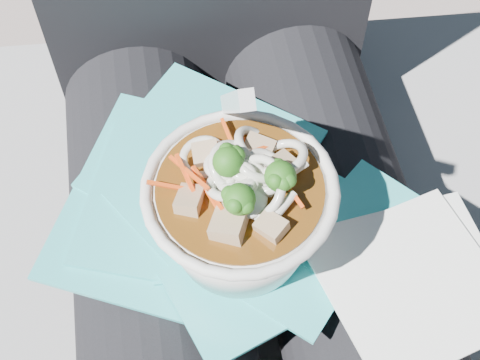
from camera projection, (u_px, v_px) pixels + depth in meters
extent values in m
cube|color=gray|center=(230.00, 265.00, 0.99)|extent=(1.03, 0.57, 0.46)
cylinder|color=black|center=(159.00, 279.00, 0.64)|extent=(0.16, 0.48, 0.16)
cylinder|color=black|center=(342.00, 250.00, 0.66)|extent=(0.16, 0.48, 0.16)
cube|color=#2AAFB2|center=(181.00, 205.00, 0.59)|extent=(0.27, 0.27, 0.00)
cube|color=#2AAFB2|center=(203.00, 158.00, 0.62)|extent=(0.24, 0.24, 0.00)
cube|color=#2AAFB2|center=(228.00, 198.00, 0.59)|extent=(0.15, 0.15, 0.00)
cube|color=#2AAFB2|center=(184.00, 202.00, 0.59)|extent=(0.21, 0.20, 0.00)
cube|color=#2AAFB2|center=(204.00, 197.00, 0.59)|extent=(0.18, 0.18, 0.00)
cube|color=#2AAFB2|center=(252.00, 284.00, 0.54)|extent=(0.15, 0.13, 0.00)
cube|color=#2AAFB2|center=(287.00, 232.00, 0.57)|extent=(0.20, 0.20, 0.00)
cube|color=#2AAFB2|center=(383.00, 244.00, 0.56)|extent=(0.17, 0.17, 0.00)
cube|color=white|center=(419.00, 277.00, 0.54)|extent=(0.14, 0.14, 0.00)
cube|color=white|center=(412.00, 283.00, 0.53)|extent=(0.16, 0.16, 0.00)
torus|color=white|center=(240.00, 189.00, 0.49)|extent=(0.15, 0.15, 0.01)
cylinder|color=#4D2A0B|center=(240.00, 191.00, 0.49)|extent=(0.13, 0.13, 0.01)
torus|color=beige|center=(224.00, 164.00, 0.49)|extent=(0.04, 0.04, 0.01)
torus|color=beige|center=(234.00, 167.00, 0.49)|extent=(0.04, 0.05, 0.04)
torus|color=beige|center=(258.00, 149.00, 0.51)|extent=(0.05, 0.06, 0.04)
torus|color=beige|center=(269.00, 180.00, 0.49)|extent=(0.04, 0.04, 0.03)
torus|color=beige|center=(241.00, 189.00, 0.49)|extent=(0.06, 0.06, 0.02)
torus|color=beige|center=(238.00, 181.00, 0.49)|extent=(0.05, 0.04, 0.04)
torus|color=beige|center=(243.00, 190.00, 0.49)|extent=(0.03, 0.04, 0.03)
torus|color=beige|center=(248.00, 167.00, 0.49)|extent=(0.04, 0.04, 0.02)
torus|color=beige|center=(281.00, 158.00, 0.49)|extent=(0.04, 0.04, 0.03)
torus|color=beige|center=(255.00, 166.00, 0.49)|extent=(0.04, 0.04, 0.03)
torus|color=beige|center=(256.00, 187.00, 0.48)|extent=(0.05, 0.06, 0.05)
torus|color=beige|center=(239.00, 181.00, 0.48)|extent=(0.04, 0.03, 0.03)
torus|color=beige|center=(231.00, 184.00, 0.48)|extent=(0.05, 0.05, 0.02)
torus|color=beige|center=(242.00, 191.00, 0.49)|extent=(0.06, 0.06, 0.04)
torus|color=beige|center=(263.00, 168.00, 0.49)|extent=(0.05, 0.05, 0.02)
torus|color=beige|center=(203.00, 157.00, 0.50)|extent=(0.05, 0.05, 0.01)
cylinder|color=beige|center=(266.00, 172.00, 0.49)|extent=(0.03, 0.03, 0.01)
cylinder|color=beige|center=(235.00, 196.00, 0.48)|extent=(0.02, 0.02, 0.01)
cylinder|color=beige|center=(285.00, 176.00, 0.49)|extent=(0.04, 0.02, 0.02)
cylinder|color=beige|center=(280.00, 211.00, 0.47)|extent=(0.03, 0.03, 0.01)
cylinder|color=#82AE54|center=(279.00, 185.00, 0.48)|extent=(0.01, 0.01, 0.01)
sphere|color=#174E11|center=(280.00, 176.00, 0.47)|extent=(0.02, 0.02, 0.02)
sphere|color=#174E11|center=(283.00, 183.00, 0.47)|extent=(0.01, 0.01, 0.01)
sphere|color=#174E11|center=(288.00, 180.00, 0.47)|extent=(0.01, 0.01, 0.01)
sphere|color=#174E11|center=(278.00, 166.00, 0.48)|extent=(0.01, 0.01, 0.01)
sphere|color=#174E11|center=(276.00, 181.00, 0.47)|extent=(0.01, 0.01, 0.01)
cylinder|color=#82AE54|center=(228.00, 171.00, 0.49)|extent=(0.01, 0.01, 0.01)
sphere|color=#174E11|center=(228.00, 162.00, 0.48)|extent=(0.02, 0.02, 0.02)
sphere|color=#174E11|center=(237.00, 155.00, 0.48)|extent=(0.01, 0.01, 0.01)
sphere|color=#174E11|center=(235.00, 153.00, 0.48)|extent=(0.01, 0.01, 0.01)
sphere|color=#174E11|center=(227.00, 150.00, 0.48)|extent=(0.01, 0.01, 0.01)
sphere|color=#174E11|center=(231.00, 152.00, 0.48)|extent=(0.01, 0.01, 0.01)
cylinder|color=#82AE54|center=(239.00, 208.00, 0.47)|extent=(0.01, 0.01, 0.01)
sphere|color=#174E11|center=(239.00, 199.00, 0.46)|extent=(0.02, 0.02, 0.02)
sphere|color=#174E11|center=(229.00, 194.00, 0.46)|extent=(0.01, 0.01, 0.01)
sphere|color=#174E11|center=(246.00, 206.00, 0.46)|extent=(0.01, 0.01, 0.01)
sphere|color=#174E11|center=(229.00, 193.00, 0.46)|extent=(0.01, 0.01, 0.01)
sphere|color=#174E11|center=(235.00, 205.00, 0.46)|extent=(0.01, 0.01, 0.01)
cube|color=#EF4B14|center=(230.00, 138.00, 0.50)|extent=(0.01, 0.04, 0.01)
cube|color=#EF4B14|center=(241.00, 153.00, 0.49)|extent=(0.01, 0.04, 0.01)
cube|color=#EF4B14|center=(208.00, 192.00, 0.48)|extent=(0.02, 0.04, 0.01)
cube|color=#EF4B14|center=(189.00, 173.00, 0.48)|extent=(0.03, 0.04, 0.01)
cube|color=#EF4B14|center=(175.00, 187.00, 0.48)|extent=(0.04, 0.01, 0.01)
cube|color=#EF4B14|center=(209.00, 191.00, 0.48)|extent=(0.02, 0.04, 0.00)
cube|color=#EF4B14|center=(286.00, 183.00, 0.48)|extent=(0.02, 0.04, 0.01)
cube|color=#EF4B14|center=(186.00, 176.00, 0.48)|extent=(0.01, 0.04, 0.01)
cube|color=#EF4B14|center=(258.00, 150.00, 0.50)|extent=(0.04, 0.02, 0.01)
cube|color=#957454|center=(284.00, 166.00, 0.49)|extent=(0.03, 0.03, 0.02)
cube|color=#957454|center=(258.00, 151.00, 0.50)|extent=(0.03, 0.03, 0.02)
cube|color=#957454|center=(206.00, 154.00, 0.50)|extent=(0.02, 0.02, 0.02)
cube|color=#957454|center=(190.00, 201.00, 0.48)|extent=(0.03, 0.03, 0.02)
cube|color=#957454|center=(229.00, 224.00, 0.47)|extent=(0.03, 0.04, 0.02)
cube|color=#957454|center=(271.00, 226.00, 0.47)|extent=(0.03, 0.03, 0.01)
ellipsoid|color=silver|center=(247.00, 195.00, 0.48)|extent=(0.03, 0.04, 0.01)
cube|color=silver|center=(236.00, 102.00, 0.46)|extent=(0.01, 0.09, 0.11)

